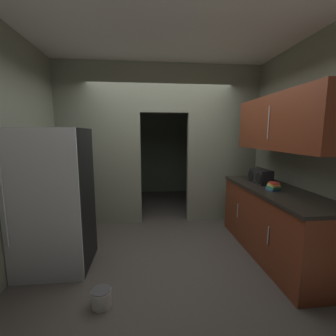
{
  "coord_description": "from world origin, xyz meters",
  "views": [
    {
      "loc": [
        -0.29,
        -2.86,
        1.63
      ],
      "look_at": [
        0.05,
        0.41,
        1.14
      ],
      "focal_mm": 24.06,
      "sensor_mm": 36.0,
      "label": 1
    }
  ],
  "objects_px": {
    "book_stack": "(274,187)",
    "boombox": "(261,176)",
    "paint_can": "(101,298)",
    "refrigerator": "(54,200)"
  },
  "relations": [
    {
      "from": "paint_can",
      "to": "book_stack",
      "type": "bearing_deg",
      "value": 18.53
    },
    {
      "from": "book_stack",
      "to": "paint_can",
      "type": "distance_m",
      "value": 2.38
    },
    {
      "from": "book_stack",
      "to": "boombox",
      "type": "bearing_deg",
      "value": 84.15
    },
    {
      "from": "book_stack",
      "to": "paint_can",
      "type": "bearing_deg",
      "value": -161.47
    },
    {
      "from": "refrigerator",
      "to": "boombox",
      "type": "xyz_separation_m",
      "value": [
        2.8,
        0.38,
        0.16
      ]
    },
    {
      "from": "book_stack",
      "to": "paint_can",
      "type": "height_order",
      "value": "book_stack"
    },
    {
      "from": "refrigerator",
      "to": "paint_can",
      "type": "height_order",
      "value": "refrigerator"
    },
    {
      "from": "refrigerator",
      "to": "boombox",
      "type": "bearing_deg",
      "value": 7.64
    },
    {
      "from": "refrigerator",
      "to": "paint_can",
      "type": "bearing_deg",
      "value": -48.45
    },
    {
      "from": "refrigerator",
      "to": "boombox",
      "type": "distance_m",
      "value": 2.83
    }
  ]
}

